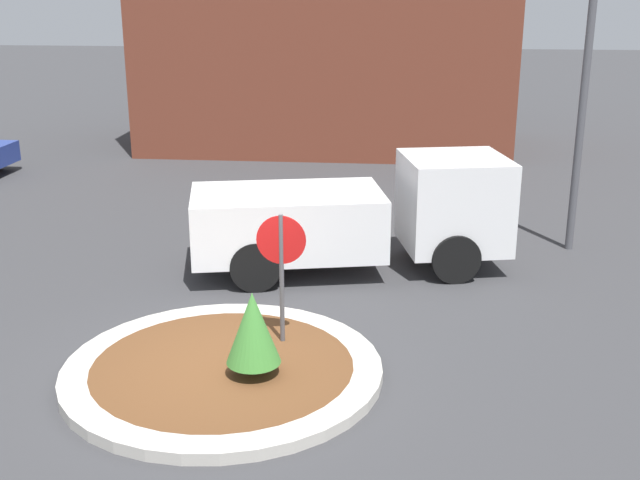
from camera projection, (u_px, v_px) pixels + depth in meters
ground_plane at (223, 375)px, 11.44m from camera, size 120.00×120.00×0.00m
traffic_island at (223, 370)px, 11.41m from camera, size 4.55×4.55×0.17m
stop_sign at (281, 258)px, 11.75m from camera, size 0.73×0.07×2.16m
island_shrub at (253, 328)px, 10.90m from camera, size 0.76×0.76×1.21m
utility_truck at (360, 215)px, 15.34m from camera, size 6.26×3.20×2.19m
storefront_building at (327, 32)px, 26.59m from camera, size 11.92×6.07×7.52m
light_pole at (588, 56)px, 15.66m from camera, size 0.70×0.30×6.83m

